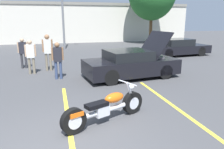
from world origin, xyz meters
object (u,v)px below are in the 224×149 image
at_px(light_pole, 64,6).
at_px(spectator_near_motorcycle, 48,49).
at_px(spectator_midground, 31,54).
at_px(show_car_hood_open, 131,64).
at_px(spectator_far_lot, 58,58).
at_px(parked_car_right_row, 178,48).
at_px(spectator_by_show_car, 23,51).
at_px(motorcycle, 106,108).

relative_size(light_pole, spectator_near_motorcycle, 3.57).
relative_size(spectator_near_motorcycle, spectator_midground, 1.12).
xyz_separation_m(light_pole, show_car_hood_open, (2.39, -10.56, -3.05)).
bearing_deg(spectator_far_lot, spectator_midground, 134.21).
distance_m(light_pole, parked_car_right_row, 10.05).
distance_m(show_car_hood_open, spectator_midground, 4.79).
bearing_deg(show_car_hood_open, spectator_midground, 150.68).
bearing_deg(parked_car_right_row, spectator_by_show_car, -176.06).
bearing_deg(light_pole, show_car_hood_open, -77.25).
relative_size(motorcycle, spectator_far_lot, 1.43).
bearing_deg(motorcycle, spectator_midground, 87.56).
relative_size(spectator_by_show_car, spectator_far_lot, 1.00).
bearing_deg(show_car_hood_open, motorcycle, -124.80).
bearing_deg(light_pole, motorcycle, -88.99).
bearing_deg(parked_car_right_row, motorcycle, -135.17).
bearing_deg(parked_car_right_row, show_car_hood_open, -142.85).
distance_m(motorcycle, spectator_near_motorcycle, 6.67).
bearing_deg(show_car_hood_open, parked_car_right_row, 35.35).
xyz_separation_m(motorcycle, spectator_by_show_car, (-2.83, 7.35, 0.57)).
bearing_deg(motorcycle, spectator_far_lot, 79.27).
xyz_separation_m(show_car_hood_open, spectator_by_show_car, (-4.96, 3.23, 0.34)).
height_order(show_car_hood_open, spectator_near_motorcycle, show_car_hood_open).
relative_size(show_car_hood_open, spectator_near_motorcycle, 2.36).
relative_size(parked_car_right_row, spectator_near_motorcycle, 2.52).
bearing_deg(spectator_far_lot, parked_car_right_row, 27.48).
relative_size(motorcycle, show_car_hood_open, 0.53).
height_order(motorcycle, spectator_far_lot, spectator_far_lot).
bearing_deg(spectator_midground, parked_car_right_row, 18.06).
height_order(motorcycle, spectator_midground, spectator_midground).
bearing_deg(spectator_by_show_car, spectator_far_lot, -57.09).
distance_m(motorcycle, spectator_midground, 6.36).
xyz_separation_m(spectator_midground, spectator_far_lot, (1.23, -1.26, -0.02)).
xyz_separation_m(parked_car_right_row, spectator_midground, (-9.81, -3.20, 0.39)).
bearing_deg(light_pole, spectator_far_lot, -94.64).
distance_m(show_car_hood_open, spectator_far_lot, 3.26).
relative_size(motorcycle, spectator_midground, 1.41).
relative_size(spectator_near_motorcycle, spectator_by_show_car, 1.14).
bearing_deg(light_pole, spectator_midground, -103.12).
bearing_deg(spectator_by_show_car, show_car_hood_open, -33.07).
xyz_separation_m(show_car_hood_open, parked_car_right_row, (5.38, 4.98, -0.04)).
bearing_deg(spectator_near_motorcycle, motorcycle, -76.69).
distance_m(parked_car_right_row, spectator_by_show_car, 10.49).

